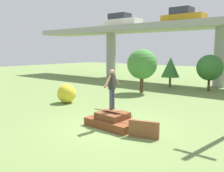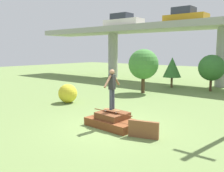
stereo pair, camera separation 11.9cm
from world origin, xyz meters
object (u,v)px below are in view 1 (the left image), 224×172
object	(u,v)px
tree_behind_right	(142,64)
car_on_overpass_right	(121,21)
tree_behind_left	(210,68)
bush_yellow_flowering	(67,93)
skateboard	(112,110)
skater	(112,87)
car_on_overpass_far_right	(183,16)
tree_mid_back	(170,67)

from	to	relation	value
tree_behind_right	car_on_overpass_right	bearing A→B (deg)	135.91
tree_behind_left	bush_yellow_flowering	distance (m)	11.16
tree_behind_right	bush_yellow_flowering	world-z (taller)	tree_behind_right
skateboard	tree_behind_left	distance (m)	11.80
skater	bush_yellow_flowering	distance (m)	5.55
car_on_overpass_far_right	bush_yellow_flowering	xyz separation A→B (m)	(-1.56, -12.89, -5.67)
car_on_overpass_far_right	tree_mid_back	distance (m)	5.56
skateboard	tree_behind_right	world-z (taller)	tree_behind_right
tree_mid_back	car_on_overpass_far_right	bearing A→B (deg)	98.07
car_on_overpass_far_right	bush_yellow_flowering	distance (m)	14.16
tree_behind_left	skateboard	bearing A→B (deg)	-90.67
car_on_overpass_far_right	tree_behind_right	size ratio (longest dim) A/B	1.21
skater	car_on_overpass_far_right	distance (m)	15.92
skateboard	skater	bearing A→B (deg)	135.00
bush_yellow_flowering	car_on_overpass_far_right	bearing A→B (deg)	83.10
skateboard	tree_mid_back	bearing A→B (deg)	104.73
skater	tree_mid_back	world-z (taller)	tree_mid_back
skater	tree_behind_left	xyz separation A→B (m)	(0.14, 11.75, 0.13)
skater	car_on_overpass_right	xyz separation A→B (m)	(-10.65, 14.76, 4.59)
car_on_overpass_right	car_on_overpass_far_right	world-z (taller)	car_on_overpass_right
skater	car_on_overpass_far_right	xyz separation A→B (m)	(-3.52, 14.85, 4.56)
skater	tree_behind_left	bearing A→B (deg)	89.33
tree_behind_right	bush_yellow_flowering	bearing A→B (deg)	-105.36
tree_behind_right	tree_mid_back	size ratio (longest dim) A/B	1.26
car_on_overpass_right	tree_mid_back	distance (m)	9.38
bush_yellow_flowering	tree_behind_left	bearing A→B (deg)	61.96
skater	car_on_overpass_right	distance (m)	18.77
tree_mid_back	bush_yellow_flowering	bearing A→B (deg)	-101.74
car_on_overpass_right	bush_yellow_flowering	xyz separation A→B (m)	(5.58, -12.79, -5.71)
car_on_overpass_far_right	tree_behind_left	xyz separation A→B (m)	(3.65, -3.10, -4.43)
skater	tree_mid_back	size ratio (longest dim) A/B	0.65
skater	tree_behind_right	distance (m)	8.55
car_on_overpass_far_right	tree_mid_back	xyz separation A→B (m)	(0.45, -3.20, -4.52)
tree_behind_left	bush_yellow_flowering	bearing A→B (deg)	-118.04
tree_behind_right	tree_mid_back	world-z (taller)	tree_behind_right
car_on_overpass_right	tree_behind_right	distance (m)	10.82
skater	tree_behind_right	bearing A→B (deg)	113.99
skateboard	tree_behind_right	xyz separation A→B (m)	(-3.47, 7.80, 1.41)
tree_behind_left	bush_yellow_flowering	world-z (taller)	tree_behind_left
skateboard	skater	distance (m)	0.97
skater	tree_behind_left	distance (m)	11.75
tree_behind_right	tree_mid_back	bearing A→B (deg)	83.92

